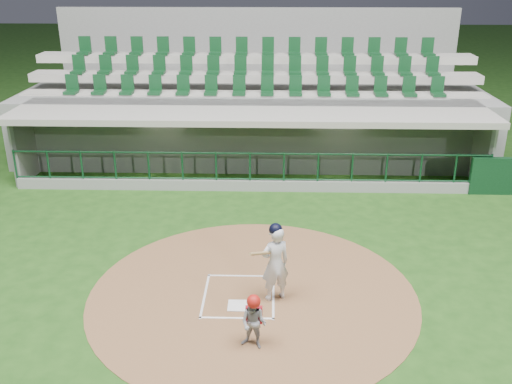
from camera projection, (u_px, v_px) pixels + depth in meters
ground at (240, 289)px, 12.74m from camera, size 120.00×120.00×0.00m
dirt_circle at (253, 294)px, 12.54m from camera, size 7.20×7.20×0.01m
home_plate at (238, 306)px, 12.08m from camera, size 0.43×0.43×0.02m
batter_box_chalk at (239, 296)px, 12.45m from camera, size 1.55×1.80×0.01m
dugout_structure at (255, 145)px, 19.63m from camera, size 16.40×3.70×3.00m
seating_deck at (255, 110)px, 22.32m from camera, size 17.00×6.72×5.15m
batter at (275, 262)px, 12.03m from camera, size 0.91×0.95×1.79m
catcher at (254, 321)px, 10.61m from camera, size 0.61×0.54×1.13m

